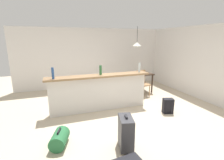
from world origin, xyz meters
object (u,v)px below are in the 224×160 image
at_px(dining_table, 137,75).
at_px(backpack_black, 168,106).
at_px(suitcase_upright_charcoal, 126,132).
at_px(bottle_clear, 139,67).
at_px(pendant_lamp, 137,44).
at_px(duffel_bag_green, 60,139).
at_px(bottle_green, 101,70).
at_px(dining_chair_near_partition, 142,82).
at_px(bottle_blue, 53,73).

bearing_deg(dining_table, backpack_black, -93.13).
xyz_separation_m(dining_table, suitcase_upright_charcoal, (-1.87, -3.15, -0.32)).
bearing_deg(bottle_clear, pendant_lamp, 66.63).
distance_m(suitcase_upright_charcoal, backpack_black, 2.05).
bearing_deg(backpack_black, duffel_bag_green, -169.08).
bearing_deg(dining_table, duffel_bag_green, -138.85).
bearing_deg(bottle_green, dining_chair_near_partition, 22.72).
height_order(bottle_green, dining_table, bottle_green).
bearing_deg(dining_table, pendant_lamp, -157.23).
height_order(bottle_blue, duffel_bag_green, bottle_blue).
relative_size(dining_chair_near_partition, suitcase_upright_charcoal, 1.39).
bearing_deg(bottle_blue, dining_table, 23.74).
distance_m(bottle_blue, pendant_lamp, 3.38).
xyz_separation_m(bottle_blue, suitcase_upright_charcoal, (1.23, -1.79, -0.87)).
relative_size(dining_table, suitcase_upright_charcoal, 1.64).
xyz_separation_m(bottle_green, dining_chair_near_partition, (1.78, 0.75, -0.67)).
bearing_deg(bottle_green, suitcase_upright_charcoal, -91.45).
relative_size(suitcase_upright_charcoal, backpack_black, 1.60).
relative_size(suitcase_upright_charcoal, duffel_bag_green, 1.23).
height_order(bottle_blue, bottle_green, bottle_blue).
xyz_separation_m(bottle_clear, dining_table, (0.59, 1.24, -0.55)).
bearing_deg(backpack_black, bottle_blue, 166.03).
bearing_deg(duffel_bag_green, backpack_black, 10.92).
height_order(bottle_clear, suitcase_upright_charcoal, bottle_clear).
bearing_deg(duffel_bag_green, bottle_clear, 30.10).
relative_size(bottle_clear, dining_table, 0.25).
height_order(dining_chair_near_partition, pendant_lamp, pendant_lamp).
bearing_deg(bottle_clear, backpack_black, -61.18).
height_order(bottle_clear, duffel_bag_green, bottle_clear).
relative_size(dining_table, backpack_black, 2.62).
bearing_deg(bottle_clear, suitcase_upright_charcoal, -123.90).
bearing_deg(duffel_bag_green, bottle_green, 49.19).
bearing_deg(pendant_lamp, suitcase_upright_charcoal, -120.06).
height_order(suitcase_upright_charcoal, duffel_bag_green, suitcase_upright_charcoal).
distance_m(pendant_lamp, backpack_black, 2.66).
relative_size(bottle_green, dining_chair_near_partition, 0.29).
height_order(bottle_blue, backpack_black, bottle_blue).
bearing_deg(bottle_blue, suitcase_upright_charcoal, -55.56).
bearing_deg(suitcase_upright_charcoal, backpack_black, 30.73).
relative_size(bottle_green, duffel_bag_green, 0.49).
distance_m(dining_table, backpack_black, 2.16).
bearing_deg(bottle_clear, dining_chair_near_partition, 53.76).
bearing_deg(suitcase_upright_charcoal, dining_table, 59.27).
bearing_deg(bottle_green, backpack_black, -26.75).
bearing_deg(dining_table, dining_chair_near_partition, -95.25).
distance_m(bottle_blue, duffel_bag_green, 1.68).
bearing_deg(bottle_green, bottle_blue, -174.66).
relative_size(dining_chair_near_partition, duffel_bag_green, 1.70).
distance_m(bottle_clear, dining_table, 1.48).
distance_m(dining_table, dining_chair_near_partition, 0.52).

